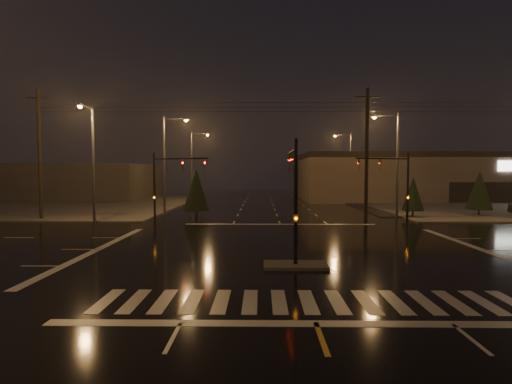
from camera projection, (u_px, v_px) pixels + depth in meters
ground at (289, 250)px, 22.71m from camera, size 140.00×140.00×0.00m
sidewalk_ne at (502, 205)px, 52.29m from camera, size 36.00×36.00×0.12m
sidewalk_nw at (48, 204)px, 53.04m from camera, size 36.00×36.00×0.12m
median_island at (296, 265)px, 18.71m from camera, size 3.00×1.60×0.15m
crosswalk at (308, 301)px, 13.72m from camera, size 15.00×2.60×0.01m
stop_bar_near at (316, 324)px, 11.73m from camera, size 16.00×0.50×0.01m
stop_bar_far at (280, 224)px, 33.70m from camera, size 16.00×0.50×0.01m
retail_building at (476, 175)px, 68.00m from camera, size 60.20×28.30×7.20m
commercial_block at (56, 182)px, 64.94m from camera, size 30.00×18.00×5.60m
signal_mast_median at (294, 186)px, 19.45m from camera, size 0.25×4.59×6.00m
signal_mast_ne at (397, 180)px, 32.52m from camera, size 4.84×1.86×6.00m
signal_mast_nw at (165, 180)px, 32.75m from camera, size 4.84×1.86×6.00m
streetlight_1 at (167, 158)px, 40.52m from camera, size 2.77×0.32×10.00m
streetlight_2 at (194, 162)px, 56.50m from camera, size 2.77×0.32×10.00m
streetlight_3 at (394, 157)px, 38.25m from camera, size 2.77×0.32×10.00m
streetlight_4 at (349, 162)px, 58.22m from camera, size 2.77×0.32×10.00m
streetlight_5 at (92, 156)px, 33.78m from camera, size 0.32×2.77×10.00m
utility_pole_0 at (40, 153)px, 36.64m from camera, size 2.20×0.32×12.00m
utility_pole_1 at (367, 153)px, 36.27m from camera, size 2.20×0.32×12.00m
conifer_0 at (413, 194)px, 38.38m from camera, size 2.07×2.07×3.93m
conifer_1 at (479, 190)px, 39.56m from camera, size 2.48×2.48×4.58m
conifer_3 at (196, 190)px, 38.38m from camera, size 2.58×2.58×4.73m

